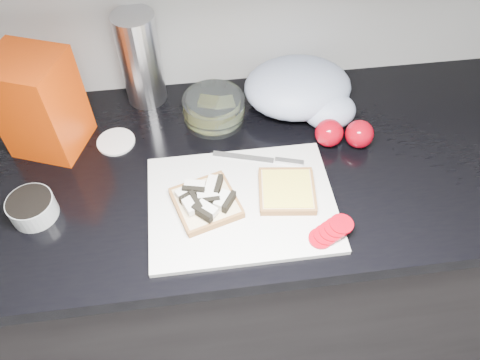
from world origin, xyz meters
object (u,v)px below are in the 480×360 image
Objects in this scene: bread_bag at (39,104)px; cutting_board at (242,203)px; steel_canister at (140,60)px; glass_bowl at (214,109)px.

cutting_board is at bearing -9.32° from bread_bag.
glass_bowl is at bearing -31.57° from steel_canister.
bread_bag is (-0.42, 0.25, 0.11)m from cutting_board.
bread_bag is at bearing -149.27° from steel_canister.
cutting_board is 0.50m from bread_bag.
steel_canister is at bearing 51.88° from bread_bag.
glass_bowl reaches higher than cutting_board.
bread_bag is (-0.39, -0.03, 0.09)m from glass_bowl.
cutting_board is 0.45m from steel_canister.
bread_bag is 1.00× the size of steel_canister.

